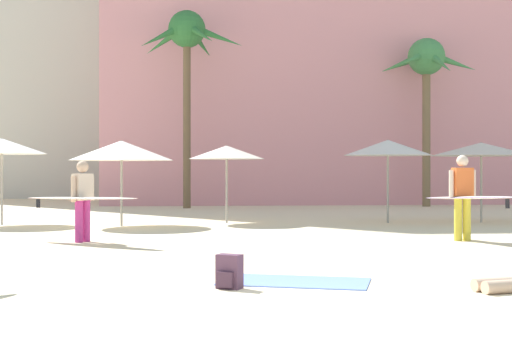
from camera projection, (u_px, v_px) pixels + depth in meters
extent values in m
plane|color=beige|center=(254.00, 317.00, 7.02)|extent=(120.00, 120.00, 0.00)
cube|color=pink|center=(317.00, 53.00, 34.25)|extent=(19.36, 9.61, 14.24)
cylinder|color=brown|center=(426.00, 132.00, 28.53)|extent=(0.32, 0.32, 6.01)
sphere|color=#428447|center=(426.00, 57.00, 28.52)|extent=(1.48, 1.48, 1.48)
cone|color=#428447|center=(456.00, 63.00, 28.50)|extent=(1.74, 0.50, 0.86)
cone|color=#428447|center=(423.00, 70.00, 29.64)|extent=(0.65, 1.69, 1.08)
cone|color=#428447|center=(399.00, 65.00, 29.21)|extent=(1.54, 1.36, 0.78)
cone|color=#428447|center=(412.00, 60.00, 27.63)|extent=(1.46, 1.44, 0.82)
cone|color=#428447|center=(441.00, 63.00, 27.45)|extent=(0.62, 1.68, 1.12)
cylinder|color=brown|center=(187.00, 119.00, 27.20)|extent=(0.29, 0.29, 6.86)
sphere|color=#2D6B33|center=(187.00, 29.00, 27.20)|extent=(1.43, 1.43, 1.43)
cone|color=#2D6B33|center=(219.00, 37.00, 27.12)|extent=(1.90, 0.58, 0.96)
cone|color=#2D6B33|center=(201.00, 44.00, 28.34)|extent=(1.10, 1.81, 1.03)
cone|color=#2D6B33|center=(163.00, 42.00, 27.89)|extent=(1.64, 1.41, 1.05)
cone|color=#2D6B33|center=(160.00, 37.00, 26.43)|extent=(1.66, 1.31, 1.16)
cone|color=#2D6B33|center=(201.00, 34.00, 26.16)|extent=(1.12, 1.79, 1.07)
cylinder|color=gray|center=(388.00, 181.00, 19.57)|extent=(0.06, 0.06, 2.29)
cone|color=white|center=(388.00, 148.00, 19.57)|extent=(2.42, 2.42, 0.43)
cylinder|color=gray|center=(227.00, 184.00, 19.62)|extent=(0.06, 0.06, 2.13)
cone|color=beige|center=(227.00, 152.00, 19.62)|extent=(2.10, 2.10, 0.37)
cylinder|color=gray|center=(2.00, 182.00, 18.92)|extent=(0.06, 0.06, 2.30)
cone|color=white|center=(2.00, 146.00, 18.92)|extent=(2.34, 2.34, 0.41)
cylinder|color=gray|center=(121.00, 183.00, 18.49)|extent=(0.06, 0.06, 2.23)
cone|color=white|center=(121.00, 150.00, 18.49)|extent=(2.69, 2.69, 0.51)
cylinder|color=gray|center=(481.00, 182.00, 19.80)|extent=(0.06, 0.06, 2.23)
cone|color=beige|center=(481.00, 149.00, 19.80)|extent=(2.76, 2.76, 0.37)
cube|color=#6684E0|center=(295.00, 281.00, 9.23)|extent=(2.11, 1.51, 0.01)
cube|color=#513346|center=(229.00, 271.00, 8.73)|extent=(0.35, 0.30, 0.42)
cube|color=#412938|center=(225.00, 280.00, 8.62)|extent=(0.21, 0.16, 0.18)
cylinder|color=gold|center=(458.00, 218.00, 14.62)|extent=(0.18, 0.18, 0.92)
cylinder|color=gold|center=(467.00, 218.00, 14.67)|extent=(0.18, 0.18, 0.92)
cube|color=orange|center=(462.00, 182.00, 14.65)|extent=(0.43, 0.28, 0.58)
sphere|color=beige|center=(462.00, 161.00, 14.65)|extent=(0.28, 0.28, 0.24)
cylinder|color=beige|center=(451.00, 184.00, 14.59)|extent=(0.11, 0.11, 0.55)
cylinder|color=beige|center=(473.00, 183.00, 14.70)|extent=(0.11, 0.11, 0.55)
ellipsoid|color=white|center=(468.00, 198.00, 14.35)|extent=(1.16, 2.82, 0.17)
ellipsoid|color=#42189D|center=(468.00, 198.00, 14.35)|extent=(1.19, 2.83, 0.15)
cube|color=black|center=(507.00, 204.00, 13.29)|extent=(0.05, 0.11, 0.18)
cylinder|color=#D1A889|center=(502.00, 283.00, 8.62)|extent=(0.83, 0.36, 0.16)
cylinder|color=#B7337F|center=(86.00, 221.00, 14.46)|extent=(0.22, 0.22, 0.85)
cylinder|color=#B7337F|center=(79.00, 221.00, 14.29)|extent=(0.22, 0.22, 0.85)
cube|color=beige|center=(83.00, 187.00, 14.37)|extent=(0.41, 0.45, 0.54)
sphere|color=#D1A889|center=(83.00, 167.00, 14.37)|extent=(0.34, 0.34, 0.24)
cylinder|color=#D1A889|center=(92.00, 188.00, 14.58)|extent=(0.14, 0.14, 0.51)
cylinder|color=#D1A889|center=(73.00, 189.00, 14.16)|extent=(0.14, 0.14, 0.51)
ellipsoid|color=white|center=(80.00, 198.00, 14.07)|extent=(2.62, 1.98, 0.09)
ellipsoid|color=#9D2E1F|center=(80.00, 198.00, 14.07)|extent=(2.64, 2.01, 0.07)
cube|color=black|center=(38.00, 203.00, 14.67)|extent=(0.09, 0.07, 0.18)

